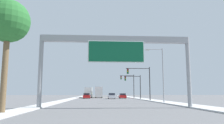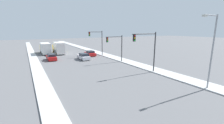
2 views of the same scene
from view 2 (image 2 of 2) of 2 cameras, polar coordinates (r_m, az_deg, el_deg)
name	(u,v)px [view 2 (image 2 of 2)]	position (r m, az deg, el deg)	size (l,w,h in m)	color
sidewalk_right	(102,54)	(45.47, -3.73, 3.11)	(3.00, 120.00, 0.15)	#BBBBBB
median_strip_left	(34,60)	(40.86, -27.62, 0.71)	(2.00, 120.00, 0.15)	#BBBBBB
car_far_right	(84,57)	(37.65, -10.78, 2.04)	(1.89, 4.74, 1.55)	silver
car_far_center	(90,53)	(42.86, -8.31, 3.29)	(1.86, 4.60, 1.45)	red
car_near_center	(51,57)	(39.10, -22.08, 1.72)	(1.90, 4.53, 1.54)	red
truck_box_primary	(58,48)	(48.49, -19.72, 5.04)	(2.32, 8.03, 3.55)	yellow
truck_box_secondary	(45,48)	(50.02, -24.10, 4.78)	(2.42, 8.42, 3.34)	yellow
traffic_light_near_intersection	(148,46)	(25.38, 13.66, 6.00)	(4.96, 0.32, 6.87)	#2D2D30
traffic_light_mid_block	(117,44)	(33.43, 1.85, 6.74)	(4.19, 0.32, 6.01)	#2D2D30
traffic_light_far_intersection	(98,39)	(42.21, -5.32, 8.60)	(4.19, 0.32, 6.94)	#2D2D30
street_lamp_right	(211,47)	(20.96, 33.61, 4.87)	(2.92, 0.28, 8.91)	gray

